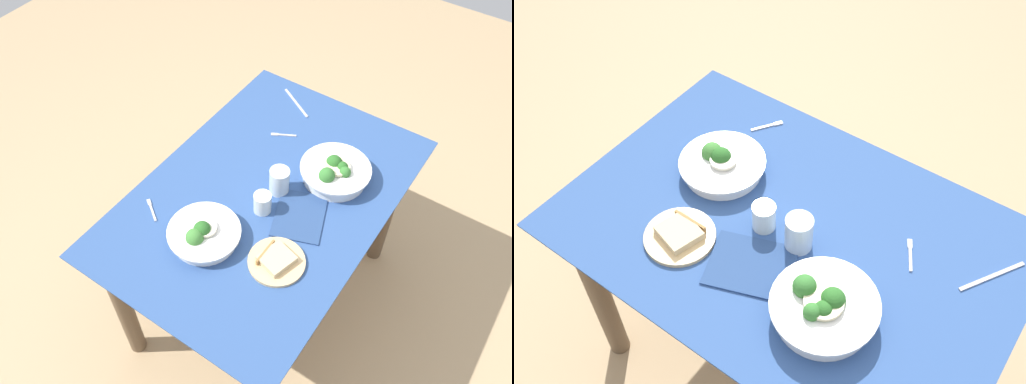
% 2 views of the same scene
% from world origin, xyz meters
% --- Properties ---
extents(ground_plane, '(6.00, 6.00, 0.00)m').
position_xyz_m(ground_plane, '(0.00, 0.00, 0.00)').
color(ground_plane, tan).
extents(dining_table, '(1.23, 0.84, 0.75)m').
position_xyz_m(dining_table, '(0.00, 0.00, 0.62)').
color(dining_table, '#2D4C84').
rests_on(dining_table, ground_plane).
extents(broccoli_bowl_far, '(0.26, 0.26, 0.10)m').
position_xyz_m(broccoli_bowl_far, '(-0.21, 0.17, 0.79)').
color(broccoli_bowl_far, white).
rests_on(broccoli_bowl_far, dining_table).
extents(broccoli_bowl_near, '(0.25, 0.25, 0.09)m').
position_xyz_m(broccoli_bowl_near, '(0.29, -0.06, 0.78)').
color(broccoli_bowl_near, white).
rests_on(broccoli_bowl_near, dining_table).
extents(bread_side_plate, '(0.19, 0.19, 0.04)m').
position_xyz_m(bread_side_plate, '(0.22, 0.19, 0.77)').
color(bread_side_plate, '#D6B27A').
rests_on(bread_side_plate, dining_table).
extents(water_glass_center, '(0.07, 0.07, 0.10)m').
position_xyz_m(water_glass_center, '(-0.05, 0.03, 0.81)').
color(water_glass_center, silver).
rests_on(water_glass_center, dining_table).
extents(water_glass_side, '(0.06, 0.06, 0.08)m').
position_xyz_m(water_glass_side, '(0.07, 0.03, 0.79)').
color(water_glass_side, silver).
rests_on(water_glass_side, dining_table).
extents(fork_by_far_bowl, '(0.06, 0.09, 0.00)m').
position_xyz_m(fork_by_far_bowl, '(-0.30, -0.12, 0.76)').
color(fork_by_far_bowl, '#B7B7BC').
rests_on(fork_by_far_bowl, dining_table).
extents(fork_by_near_bowl, '(0.07, 0.09, 0.00)m').
position_xyz_m(fork_by_near_bowl, '(0.29, -0.30, 0.76)').
color(fork_by_near_bowl, '#B7B7BC').
rests_on(fork_by_near_bowl, dining_table).
extents(table_knife_left, '(0.11, 0.18, 0.00)m').
position_xyz_m(table_knife_left, '(-0.50, -0.18, 0.76)').
color(table_knife_left, '#B7B7BC').
rests_on(table_knife_left, dining_table).
extents(napkin_folded_upper, '(0.27, 0.24, 0.01)m').
position_xyz_m(napkin_folded_upper, '(0.02, 0.15, 0.76)').
color(napkin_folded_upper, navy).
rests_on(napkin_folded_upper, dining_table).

